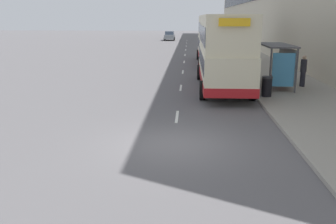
{
  "coord_description": "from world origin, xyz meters",
  "views": [
    {
      "loc": [
        0.5,
        -11.93,
        4.16
      ],
      "look_at": [
        -1.21,
        18.02,
        -3.45
      ],
      "focal_mm": 40.0,
      "sensor_mm": 36.0,
      "label": 1
    }
  ],
  "objects_px": {
    "litter_bin": "(267,86)",
    "double_decker_bus_ahead": "(214,39)",
    "pedestrian_at_shelter": "(289,64)",
    "car_0": "(169,36)",
    "double_decker_bus_near": "(223,50)",
    "bus_shelter": "(280,58)",
    "pedestrian_1": "(303,71)"
  },
  "relations": [
    {
      "from": "double_decker_bus_near",
      "to": "car_0",
      "type": "bearing_deg",
      "value": 96.76
    },
    {
      "from": "pedestrian_at_shelter",
      "to": "double_decker_bus_ahead",
      "type": "bearing_deg",
      "value": 117.39
    },
    {
      "from": "car_0",
      "to": "pedestrian_1",
      "type": "distance_m",
      "value": 49.03
    },
    {
      "from": "double_decker_bus_ahead",
      "to": "litter_bin",
      "type": "bearing_deg",
      "value": -82.79
    },
    {
      "from": "bus_shelter",
      "to": "double_decker_bus_near",
      "type": "distance_m",
      "value": 3.32
    },
    {
      "from": "double_decker_bus_near",
      "to": "double_decker_bus_ahead",
      "type": "relative_size",
      "value": 0.94
    },
    {
      "from": "pedestrian_at_shelter",
      "to": "litter_bin",
      "type": "bearing_deg",
      "value": -113.29
    },
    {
      "from": "double_decker_bus_ahead",
      "to": "litter_bin",
      "type": "distance_m",
      "value": 15.12
    },
    {
      "from": "double_decker_bus_near",
      "to": "double_decker_bus_ahead",
      "type": "bearing_deg",
      "value": 89.11
    },
    {
      "from": "car_0",
      "to": "pedestrian_1",
      "type": "height_order",
      "value": "pedestrian_1"
    },
    {
      "from": "double_decker_bus_ahead",
      "to": "car_0",
      "type": "relative_size",
      "value": 2.61
    },
    {
      "from": "pedestrian_1",
      "to": "car_0",
      "type": "bearing_deg",
      "value": 102.37
    },
    {
      "from": "litter_bin",
      "to": "double_decker_bus_ahead",
      "type": "bearing_deg",
      "value": 97.21
    },
    {
      "from": "bus_shelter",
      "to": "pedestrian_1",
      "type": "xyz_separation_m",
      "value": [
        1.49,
        0.36,
        -0.79
      ]
    },
    {
      "from": "bus_shelter",
      "to": "litter_bin",
      "type": "relative_size",
      "value": 4.0
    },
    {
      "from": "double_decker_bus_near",
      "to": "pedestrian_at_shelter",
      "type": "bearing_deg",
      "value": 35.89
    },
    {
      "from": "litter_bin",
      "to": "car_0",
      "type": "bearing_deg",
      "value": 98.69
    },
    {
      "from": "car_0",
      "to": "double_decker_bus_ahead",
      "type": "bearing_deg",
      "value": 99.3
    },
    {
      "from": "car_0",
      "to": "pedestrian_at_shelter",
      "type": "height_order",
      "value": "pedestrian_at_shelter"
    },
    {
      "from": "car_0",
      "to": "double_decker_bus_near",
      "type": "bearing_deg",
      "value": 96.76
    },
    {
      "from": "double_decker_bus_near",
      "to": "car_0",
      "type": "xyz_separation_m",
      "value": [
        -5.71,
        48.23,
        -1.46
      ]
    },
    {
      "from": "double_decker_bus_near",
      "to": "double_decker_bus_ahead",
      "type": "distance_m",
      "value": 12.18
    },
    {
      "from": "double_decker_bus_near",
      "to": "pedestrian_at_shelter",
      "type": "xyz_separation_m",
      "value": [
        4.73,
        3.42,
        -1.2
      ]
    },
    {
      "from": "car_0",
      "to": "litter_bin",
      "type": "bearing_deg",
      "value": 98.69
    },
    {
      "from": "litter_bin",
      "to": "pedestrian_at_shelter",
      "type": "bearing_deg",
      "value": 66.71
    },
    {
      "from": "double_decker_bus_near",
      "to": "double_decker_bus_ahead",
      "type": "xyz_separation_m",
      "value": [
        0.19,
        12.18,
        0.0
      ]
    },
    {
      "from": "bus_shelter",
      "to": "double_decker_bus_near",
      "type": "bearing_deg",
      "value": 179.53
    },
    {
      "from": "pedestrian_1",
      "to": "litter_bin",
      "type": "relative_size",
      "value": 1.76
    },
    {
      "from": "car_0",
      "to": "bus_shelter",
      "type": "bearing_deg",
      "value": 100.58
    },
    {
      "from": "pedestrian_1",
      "to": "litter_bin",
      "type": "distance_m",
      "value": 4.12
    },
    {
      "from": "double_decker_bus_ahead",
      "to": "pedestrian_at_shelter",
      "type": "bearing_deg",
      "value": -62.61
    },
    {
      "from": "double_decker_bus_near",
      "to": "litter_bin",
      "type": "distance_m",
      "value": 3.8
    }
  ]
}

